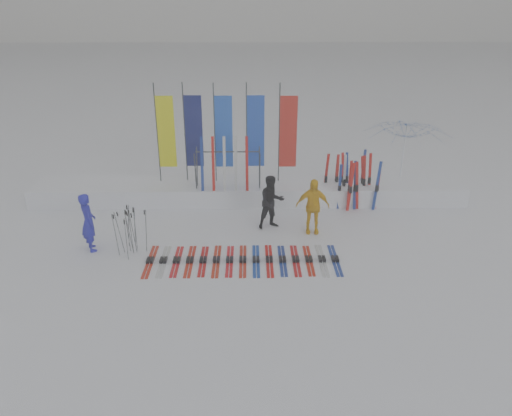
{
  "coord_description": "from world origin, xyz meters",
  "views": [
    {
      "loc": [
        0.02,
        -10.71,
        6.37
      ],
      "look_at": [
        0.2,
        1.6,
        1.0
      ],
      "focal_mm": 35.0,
      "sensor_mm": 36.0,
      "label": 1
    }
  ],
  "objects_px": {
    "person_blue": "(88,222)",
    "ski_row": "(243,260)",
    "person_black": "(272,202)",
    "ski_rack": "(228,164)",
    "tent_canopy": "(404,158)",
    "person_yellow": "(313,206)"
  },
  "relations": [
    {
      "from": "person_blue",
      "to": "ski_row",
      "type": "relative_size",
      "value": 0.33
    },
    {
      "from": "ski_row",
      "to": "ski_rack",
      "type": "distance_m",
      "value": 3.99
    },
    {
      "from": "person_blue",
      "to": "person_black",
      "type": "xyz_separation_m",
      "value": [
        4.87,
        1.3,
        -0.01
      ]
    },
    {
      "from": "ski_row",
      "to": "tent_canopy",
      "type": "bearing_deg",
      "value": 40.4
    },
    {
      "from": "person_blue",
      "to": "person_black",
      "type": "relative_size",
      "value": 1.01
    },
    {
      "from": "person_black",
      "to": "ski_row",
      "type": "relative_size",
      "value": 0.32
    },
    {
      "from": "person_yellow",
      "to": "ski_rack",
      "type": "height_order",
      "value": "ski_rack"
    },
    {
      "from": "person_blue",
      "to": "person_yellow",
      "type": "height_order",
      "value": "person_yellow"
    },
    {
      "from": "tent_canopy",
      "to": "ski_row",
      "type": "height_order",
      "value": "tent_canopy"
    },
    {
      "from": "ski_rack",
      "to": "ski_row",
      "type": "bearing_deg",
      "value": -82.5
    },
    {
      "from": "person_yellow",
      "to": "ski_row",
      "type": "xyz_separation_m",
      "value": [
        -1.96,
        -1.67,
        -0.77
      ]
    },
    {
      "from": "person_black",
      "to": "ski_rack",
      "type": "distance_m",
      "value": 2.24
    },
    {
      "from": "person_blue",
      "to": "ski_row",
      "type": "xyz_separation_m",
      "value": [
        4.05,
        -0.71,
        -0.77
      ]
    },
    {
      "from": "person_yellow",
      "to": "ski_rack",
      "type": "relative_size",
      "value": 0.79
    },
    {
      "from": "tent_canopy",
      "to": "ski_rack",
      "type": "xyz_separation_m",
      "value": [
        -5.8,
        -0.8,
        0.1
      ]
    },
    {
      "from": "person_black",
      "to": "tent_canopy",
      "type": "relative_size",
      "value": 0.55
    },
    {
      "from": "person_black",
      "to": "ski_rack",
      "type": "height_order",
      "value": "ski_rack"
    },
    {
      "from": "person_blue",
      "to": "ski_rack",
      "type": "bearing_deg",
      "value": -77.64
    },
    {
      "from": "person_blue",
      "to": "person_yellow",
      "type": "xyz_separation_m",
      "value": [
        6.01,
        0.96,
        0.01
      ]
    },
    {
      "from": "ski_rack",
      "to": "person_yellow",
      "type": "bearing_deg",
      "value": -39.88
    },
    {
      "from": "person_blue",
      "to": "ski_row",
      "type": "height_order",
      "value": "person_blue"
    },
    {
      "from": "tent_canopy",
      "to": "person_blue",
      "type": "bearing_deg",
      "value": -157.84
    }
  ]
}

